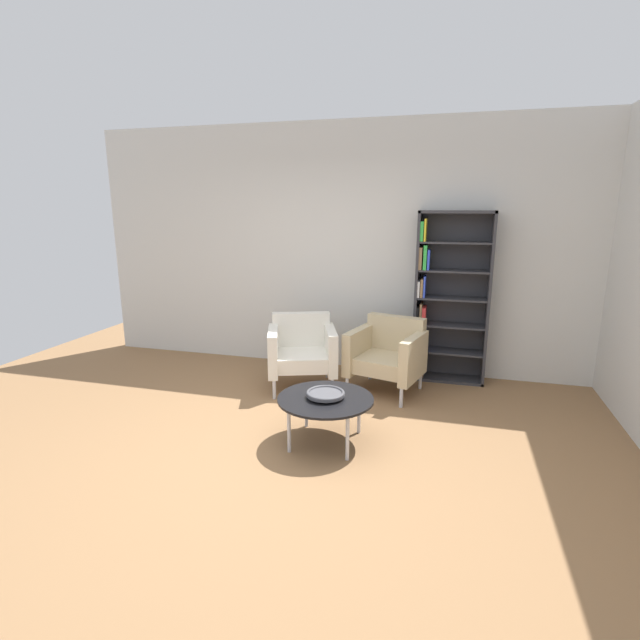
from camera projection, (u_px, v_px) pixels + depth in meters
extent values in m
plane|color=olive|center=(278.00, 461.00, 3.73)|extent=(8.32, 8.32, 0.00)
cube|color=silver|center=(347.00, 249.00, 5.70)|extent=(6.40, 0.12, 2.90)
cube|color=#333338|center=(416.00, 297.00, 5.38)|extent=(0.03, 0.30, 1.90)
cube|color=#333338|center=(488.00, 300.00, 5.18)|extent=(0.03, 0.30, 1.90)
cube|color=#333338|center=(457.00, 212.00, 5.07)|extent=(0.80, 0.30, 0.03)
cube|color=#333338|center=(446.00, 378.00, 5.50)|extent=(0.80, 0.30, 0.03)
cube|color=#333338|center=(452.00, 296.00, 5.42)|extent=(0.80, 0.02, 1.90)
cube|color=#333338|center=(448.00, 351.00, 5.43)|extent=(0.76, 0.28, 0.02)
cube|color=#333338|center=(450.00, 325.00, 5.35)|extent=(0.76, 0.28, 0.02)
cube|color=#333338|center=(452.00, 298.00, 5.28)|extent=(0.76, 0.28, 0.02)
cube|color=#333338|center=(453.00, 271.00, 5.21)|extent=(0.76, 0.28, 0.02)
cube|color=#333338|center=(455.00, 242.00, 5.14)|extent=(0.76, 0.28, 0.02)
cube|color=olive|center=(415.00, 363.00, 5.51)|extent=(0.02, 0.19, 0.27)
cube|color=black|center=(418.00, 365.00, 5.53)|extent=(0.03, 0.22, 0.21)
cube|color=olive|center=(422.00, 364.00, 5.49)|extent=(0.04, 0.19, 0.27)
cube|color=yellow|center=(417.00, 338.00, 5.44)|extent=(0.03, 0.19, 0.26)
cube|color=white|center=(421.00, 339.00, 5.43)|extent=(0.03, 0.18, 0.24)
cube|color=blue|center=(425.00, 341.00, 5.44)|extent=(0.04, 0.23, 0.18)
cube|color=black|center=(418.00, 315.00, 5.39)|extent=(0.03, 0.22, 0.19)
cube|color=olive|center=(421.00, 313.00, 5.39)|extent=(0.02, 0.25, 0.23)
cube|color=red|center=(424.00, 315.00, 5.37)|extent=(0.04, 0.21, 0.19)
cube|color=white|center=(419.00, 289.00, 5.31)|extent=(0.02, 0.18, 0.18)
cube|color=olive|center=(422.00, 287.00, 5.32)|extent=(0.03, 0.24, 0.20)
cube|color=blue|center=(425.00, 286.00, 5.31)|extent=(0.02, 0.24, 0.23)
cube|color=olive|center=(421.00, 258.00, 5.25)|extent=(0.03, 0.23, 0.24)
cube|color=green|center=(426.00, 257.00, 5.24)|extent=(0.04, 0.24, 0.27)
cube|color=blue|center=(429.00, 260.00, 5.21)|extent=(0.02, 0.18, 0.21)
cube|color=green|center=(422.00, 231.00, 5.18)|extent=(0.03, 0.23, 0.21)
cube|color=yellow|center=(426.00, 230.00, 5.17)|extent=(0.02, 0.22, 0.24)
cylinder|color=black|center=(326.00, 399.00, 3.95)|extent=(0.80, 0.80, 0.02)
cylinder|color=silver|center=(289.00, 430.00, 3.83)|extent=(0.03, 0.03, 0.38)
cylinder|color=silver|center=(347.00, 438.00, 3.71)|extent=(0.03, 0.03, 0.38)
cylinder|color=silver|center=(306.00, 407.00, 4.28)|extent=(0.03, 0.03, 0.38)
cylinder|color=silver|center=(359.00, 413.00, 4.16)|extent=(0.03, 0.03, 0.38)
cylinder|color=#4C4C51|center=(326.00, 396.00, 3.94)|extent=(0.13, 0.13, 0.02)
cylinder|color=#4C4C51|center=(326.00, 394.00, 3.94)|extent=(0.32, 0.32, 0.02)
torus|color=#4C4C51|center=(326.00, 393.00, 3.94)|extent=(0.32, 0.32, 0.02)
cube|color=white|center=(302.00, 359.00, 5.20)|extent=(0.80, 0.76, 0.16)
cube|color=white|center=(301.00, 329.00, 5.40)|extent=(0.64, 0.33, 0.38)
cube|color=white|center=(273.00, 351.00, 5.13)|extent=(0.30, 0.62, 0.46)
cube|color=white|center=(331.00, 350.00, 5.17)|extent=(0.30, 0.62, 0.46)
cylinder|color=silver|center=(274.00, 388.00, 4.92)|extent=(0.04, 0.04, 0.24)
cylinder|color=silver|center=(332.00, 386.00, 4.96)|extent=(0.04, 0.04, 0.24)
cylinder|color=silver|center=(275.00, 369.00, 5.48)|extent=(0.04, 0.04, 0.24)
cylinder|color=silver|center=(327.00, 368.00, 5.52)|extent=(0.04, 0.04, 0.24)
cube|color=#C6B289|center=(386.00, 363.00, 5.07)|extent=(0.77, 0.72, 0.16)
cube|color=#C6B289|center=(396.00, 333.00, 5.23)|extent=(0.65, 0.28, 0.38)
cube|color=#C6B289|center=(359.00, 349.00, 5.18)|extent=(0.26, 0.62, 0.46)
cube|color=#C6B289|center=(414.00, 358.00, 4.88)|extent=(0.26, 0.62, 0.46)
cylinder|color=silver|center=(347.00, 385.00, 5.00)|extent=(0.04, 0.04, 0.24)
cylinder|color=silver|center=(401.00, 396.00, 4.71)|extent=(0.04, 0.04, 0.24)
cylinder|color=silver|center=(370.00, 369.00, 5.49)|extent=(0.04, 0.04, 0.24)
cylinder|color=silver|center=(420.00, 378.00, 5.20)|extent=(0.04, 0.04, 0.24)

